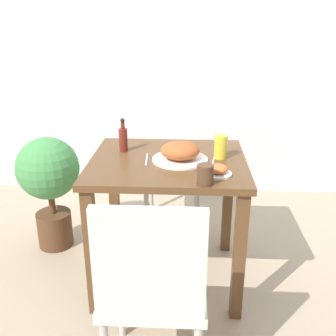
{
  "coord_description": "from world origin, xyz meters",
  "views": [
    {
      "loc": [
        0.1,
        -1.99,
        1.49
      ],
      "look_at": [
        0.0,
        0.0,
        0.71
      ],
      "focal_mm": 42.0,
      "sensor_mm": 36.0,
      "label": 1
    }
  ],
  "objects_px": {
    "side_plate": "(218,171)",
    "sauce_bottle": "(123,138)",
    "chair_far": "(173,155)",
    "potted_plant_left": "(49,179)",
    "juice_glass": "(221,147)",
    "chair_near": "(153,285)",
    "food_plate": "(180,152)",
    "drink_cup": "(205,175)"
  },
  "relations": [
    {
      "from": "side_plate",
      "to": "sauce_bottle",
      "type": "distance_m",
      "value": 0.62
    },
    {
      "from": "sauce_bottle",
      "to": "chair_far",
      "type": "bearing_deg",
      "value": 67.54
    },
    {
      "from": "potted_plant_left",
      "to": "juice_glass",
      "type": "bearing_deg",
      "value": -14.34
    },
    {
      "from": "juice_glass",
      "to": "chair_near",
      "type": "bearing_deg",
      "value": -111.24
    },
    {
      "from": "side_plate",
      "to": "juice_glass",
      "type": "xyz_separation_m",
      "value": [
        0.03,
        0.25,
        0.04
      ]
    },
    {
      "from": "sauce_bottle",
      "to": "chair_near",
      "type": "bearing_deg",
      "value": -74.53
    },
    {
      "from": "chair_far",
      "to": "side_plate",
      "type": "height_order",
      "value": "chair_far"
    },
    {
      "from": "chair_far",
      "to": "side_plate",
      "type": "bearing_deg",
      "value": -75.33
    },
    {
      "from": "food_plate",
      "to": "side_plate",
      "type": "xyz_separation_m",
      "value": [
        0.19,
        -0.2,
        -0.02
      ]
    },
    {
      "from": "drink_cup",
      "to": "side_plate",
      "type": "bearing_deg",
      "value": 60.22
    },
    {
      "from": "side_plate",
      "to": "sauce_bottle",
      "type": "relative_size",
      "value": 0.73
    },
    {
      "from": "food_plate",
      "to": "side_plate",
      "type": "height_order",
      "value": "food_plate"
    },
    {
      "from": "sauce_bottle",
      "to": "potted_plant_left",
      "type": "height_order",
      "value": "sauce_bottle"
    },
    {
      "from": "potted_plant_left",
      "to": "food_plate",
      "type": "bearing_deg",
      "value": -20.86
    },
    {
      "from": "chair_far",
      "to": "food_plate",
      "type": "xyz_separation_m",
      "value": [
        0.07,
        -0.77,
        0.29
      ]
    },
    {
      "from": "potted_plant_left",
      "to": "sauce_bottle",
      "type": "bearing_deg",
      "value": -19.41
    },
    {
      "from": "chair_far",
      "to": "potted_plant_left",
      "type": "height_order",
      "value": "chair_far"
    },
    {
      "from": "food_plate",
      "to": "juice_glass",
      "type": "relative_size",
      "value": 2.33
    },
    {
      "from": "drink_cup",
      "to": "chair_near",
      "type": "bearing_deg",
      "value": -116.27
    },
    {
      "from": "potted_plant_left",
      "to": "side_plate",
      "type": "bearing_deg",
      "value": -26.55
    },
    {
      "from": "drink_cup",
      "to": "juice_glass",
      "type": "bearing_deg",
      "value": 75.09
    },
    {
      "from": "chair_far",
      "to": "juice_glass",
      "type": "height_order",
      "value": "chair_far"
    },
    {
      "from": "drink_cup",
      "to": "sauce_bottle",
      "type": "xyz_separation_m",
      "value": [
        -0.45,
        0.45,
        0.03
      ]
    },
    {
      "from": "drink_cup",
      "to": "potted_plant_left",
      "type": "xyz_separation_m",
      "value": [
        -0.98,
        0.64,
        -0.31
      ]
    },
    {
      "from": "juice_glass",
      "to": "sauce_bottle",
      "type": "bearing_deg",
      "value": 170.81
    },
    {
      "from": "juice_glass",
      "to": "potted_plant_left",
      "type": "xyz_separation_m",
      "value": [
        -1.08,
        0.28,
        -0.33
      ]
    },
    {
      "from": "chair_near",
      "to": "juice_glass",
      "type": "height_order",
      "value": "chair_near"
    },
    {
      "from": "chair_near",
      "to": "side_plate",
      "type": "bearing_deg",
      "value": -117.03
    },
    {
      "from": "food_plate",
      "to": "sauce_bottle",
      "type": "height_order",
      "value": "sauce_bottle"
    },
    {
      "from": "chair_near",
      "to": "drink_cup",
      "type": "bearing_deg",
      "value": -116.27
    },
    {
      "from": "side_plate",
      "to": "chair_far",
      "type": "bearing_deg",
      "value": 104.67
    },
    {
      "from": "chair_far",
      "to": "side_plate",
      "type": "distance_m",
      "value": 1.04
    },
    {
      "from": "juice_glass",
      "to": "sauce_bottle",
      "type": "relative_size",
      "value": 0.66
    },
    {
      "from": "chair_near",
      "to": "side_plate",
      "type": "height_order",
      "value": "chair_near"
    },
    {
      "from": "chair_near",
      "to": "drink_cup",
      "type": "xyz_separation_m",
      "value": [
        0.21,
        0.42,
        0.29
      ]
    },
    {
      "from": "food_plate",
      "to": "juice_glass",
      "type": "bearing_deg",
      "value": 13.22
    },
    {
      "from": "side_plate",
      "to": "drink_cup",
      "type": "xyz_separation_m",
      "value": [
        -0.07,
        -0.11,
        0.02
      ]
    },
    {
      "from": "food_plate",
      "to": "side_plate",
      "type": "bearing_deg",
      "value": -46.15
    },
    {
      "from": "sauce_bottle",
      "to": "side_plate",
      "type": "bearing_deg",
      "value": -33.09
    },
    {
      "from": "chair_far",
      "to": "juice_glass",
      "type": "relative_size",
      "value": 7.01
    },
    {
      "from": "food_plate",
      "to": "chair_far",
      "type": "bearing_deg",
      "value": 94.83
    },
    {
      "from": "chair_near",
      "to": "juice_glass",
      "type": "bearing_deg",
      "value": -111.24
    }
  ]
}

